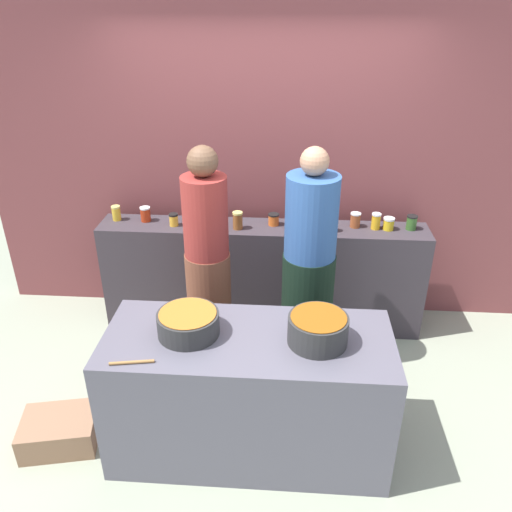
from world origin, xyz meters
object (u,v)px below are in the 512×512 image
object	(u,v)px
preserve_jar_5	(274,219)
cooking_pot_center	(318,330)
preserve_jar_0	(116,213)
preserve_jar_6	(291,220)
wooden_spoon	(132,362)
cook_with_tongs	(208,272)
preserve_jar_4	(238,220)
preserve_jar_1	(145,214)
preserve_jar_7	(312,224)
bread_crate	(60,431)
preserve_jar_11	(389,224)
preserve_jar_12	(412,222)
preserve_jar_10	(376,221)
cook_in_cap	(308,276)
preserve_jar_2	(174,220)
preserve_jar_8	(331,224)
cooking_pot_left	(188,323)
preserve_jar_9	(355,220)
preserve_jar_3	(210,216)

from	to	relation	value
preserve_jar_5	cooking_pot_center	world-z (taller)	preserve_jar_5
preserve_jar_0	preserve_jar_6	size ratio (longest dim) A/B	0.95
wooden_spoon	cook_with_tongs	distance (m)	1.15
preserve_jar_4	preserve_jar_5	size ratio (longest dim) A/B	1.49
preserve_jar_0	preserve_jar_1	world-z (taller)	preserve_jar_0
preserve_jar_4	preserve_jar_7	bearing A→B (deg)	0.69
cook_with_tongs	bread_crate	world-z (taller)	cook_with_tongs
preserve_jar_11	preserve_jar_12	bearing A→B (deg)	5.98
preserve_jar_10	cooking_pot_center	size ratio (longest dim) A/B	0.39
cooking_pot_center	cook_in_cap	xyz separation A→B (m)	(-0.03, 0.86, -0.14)
cook_in_cap	preserve_jar_6	bearing A→B (deg)	104.11
preserve_jar_6	preserve_jar_2	bearing A→B (deg)	-178.47
preserve_jar_6	cook_with_tongs	xyz separation A→B (m)	(-0.60, -0.55, -0.20)
preserve_jar_0	preserve_jar_8	xyz separation A→B (m)	(1.77, -0.10, 0.00)
preserve_jar_10	preserve_jar_6	bearing A→B (deg)	-177.80
preserve_jar_2	preserve_jar_11	bearing A→B (deg)	1.48
preserve_jar_4	cooking_pot_left	xyz separation A→B (m)	(-0.15, -1.32, -0.09)
preserve_jar_4	preserve_jar_5	bearing A→B (deg)	18.83
preserve_jar_6	preserve_jar_10	bearing A→B (deg)	2.20
wooden_spoon	preserve_jar_8	bearing A→B (deg)	54.65
cooking_pot_center	preserve_jar_11	bearing A→B (deg)	66.70
preserve_jar_8	preserve_jar_9	size ratio (longest dim) A/B	1.08
preserve_jar_5	preserve_jar_8	size ratio (longest dim) A/B	0.74
preserve_jar_11	cooking_pot_center	distance (m)	1.55
cook_in_cap	cook_with_tongs	bearing A→B (deg)	-179.76
preserve_jar_11	wooden_spoon	distance (m)	2.34
preserve_jar_12	bread_crate	distance (m)	2.99
preserve_jar_5	cook_with_tongs	world-z (taller)	cook_with_tongs
preserve_jar_3	preserve_jar_7	world-z (taller)	preserve_jar_3
preserve_jar_10	bread_crate	bearing A→B (deg)	-144.96
preserve_jar_0	preserve_jar_8	distance (m)	1.77
wooden_spoon	preserve_jar_0	bearing A→B (deg)	109.80
preserve_jar_9	cook_with_tongs	world-z (taller)	cook_with_tongs
preserve_jar_11	bread_crate	size ratio (longest dim) A/B	0.22
preserve_jar_5	preserve_jar_11	xyz separation A→B (m)	(0.92, -0.03, 0.00)
preserve_jar_5	preserve_jar_3	bearing A→B (deg)	-178.05
bread_crate	preserve_jar_1	bearing A→B (deg)	80.72
preserve_jar_0	preserve_jar_1	xyz separation A→B (m)	(0.25, -0.00, -0.00)
preserve_jar_12	wooden_spoon	size ratio (longest dim) A/B	0.49
preserve_jar_11	preserve_jar_4	bearing A→B (deg)	-176.69
preserve_jar_5	wooden_spoon	bearing A→B (deg)	-111.99
preserve_jar_7	cooking_pot_center	size ratio (longest dim) A/B	0.32
preserve_jar_1	bread_crate	distance (m)	1.78
preserve_jar_7	cook_in_cap	xyz separation A→B (m)	(-0.03, -0.50, -0.20)
cooking_pot_left	preserve_jar_0	bearing A→B (deg)	121.52
preserve_jar_3	cooking_pot_left	bearing A→B (deg)	-86.70
preserve_jar_4	cooking_pot_center	bearing A→B (deg)	-66.25
preserve_jar_2	wooden_spoon	size ratio (longest dim) A/B	0.43
preserve_jar_3	bread_crate	world-z (taller)	preserve_jar_3
cooking_pot_left	bread_crate	bearing A→B (deg)	-173.69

